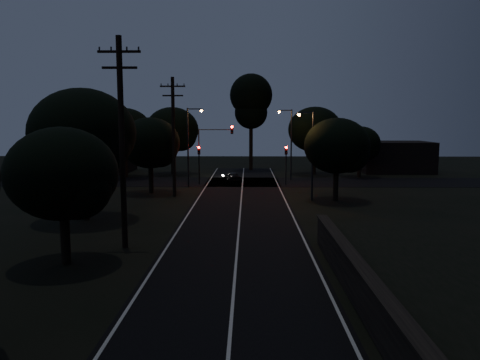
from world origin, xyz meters
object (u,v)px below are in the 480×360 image
object	(u,v)px
signal_mast	(215,144)
signal_left	(199,158)
utility_pole_mid	(122,140)
tall_pine	(251,101)
utility_pole_far	(173,135)
streetlight_c	(311,149)
streetlight_b	(290,139)
streetlight_a	(190,142)
signal_right	(286,158)
car	(232,177)

from	to	relation	value
signal_mast	signal_left	bearing A→B (deg)	-179.87
utility_pole_mid	signal_mast	distance (m)	25.22
utility_pole_mid	tall_pine	distance (m)	40.77
utility_pole_far	tall_pine	world-z (taller)	tall_pine
utility_pole_mid	streetlight_c	distance (m)	19.15
utility_pole_far	tall_pine	xyz separation A→B (m)	(7.00, 23.00, 3.93)
streetlight_c	streetlight_b	bearing A→B (deg)	92.14
utility_pole_mid	streetlight_a	distance (m)	23.04
signal_right	streetlight_c	xyz separation A→B (m)	(1.23, -9.99, 1.51)
utility_pole_mid	car	bearing A→B (deg)	80.12
streetlight_a	tall_pine	bearing A→B (deg)	69.64
utility_pole_far	streetlight_a	xyz separation A→B (m)	(0.69, 6.00, -0.85)
tall_pine	streetlight_a	distance (m)	18.75
streetlight_b	streetlight_c	world-z (taller)	streetlight_b
utility_pole_mid	streetlight_a	xyz separation A→B (m)	(0.69, 23.00, -1.10)
signal_left	streetlight_a	bearing A→B (deg)	-109.59
signal_left	streetlight_a	size ratio (longest dim) A/B	0.51
utility_pole_mid	tall_pine	bearing A→B (deg)	80.07
signal_right	car	xyz separation A→B (m)	(-5.79, 2.61, -2.32)
streetlight_a	car	size ratio (longest dim) A/B	2.63
signal_left	signal_right	world-z (taller)	same
signal_right	car	distance (m)	6.76
utility_pole_mid	streetlight_c	size ratio (longest dim) A/B	1.47
signal_left	streetlight_b	bearing A→B (deg)	22.05
streetlight_b	car	distance (m)	7.82
signal_left	car	bearing A→B (deg)	37.45
streetlight_a	streetlight_c	world-z (taller)	streetlight_a
streetlight_a	streetlight_c	distance (m)	13.72
utility_pole_mid	signal_right	world-z (taller)	utility_pole_mid
streetlight_b	utility_pole_far	bearing A→B (deg)	-133.30
signal_right	streetlight_a	world-z (taller)	streetlight_a
utility_pole_far	car	world-z (taller)	utility_pole_far
signal_mast	streetlight_a	xyz separation A→B (m)	(-2.39, -1.99, 0.30)
utility_pole_far	car	size ratio (longest dim) A/B	3.45
streetlight_c	signal_mast	bearing A→B (deg)	131.19
utility_pole_far	streetlight_b	world-z (taller)	utility_pole_far
utility_pole_far	signal_mast	bearing A→B (deg)	68.89
utility_pole_far	streetlight_b	size ratio (longest dim) A/B	1.31
tall_pine	signal_mast	bearing A→B (deg)	-104.62
streetlight_c	streetlight_a	bearing A→B (deg)	144.31
utility_pole_mid	utility_pole_far	distance (m)	17.00
streetlight_a	signal_mast	bearing A→B (deg)	39.77
utility_pole_mid	streetlight_b	world-z (taller)	utility_pole_mid
utility_pole_far	signal_right	bearing A→B (deg)	37.00
signal_left	tall_pine	bearing A→B (deg)	69.54
streetlight_a	car	bearing A→B (deg)	48.17
utility_pole_far	signal_left	distance (m)	8.53
signal_left	streetlight_c	distance (m)	14.52
utility_pole_far	signal_mast	size ratio (longest dim) A/B	1.68
signal_right	streetlight_a	size ratio (longest dim) A/B	0.51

